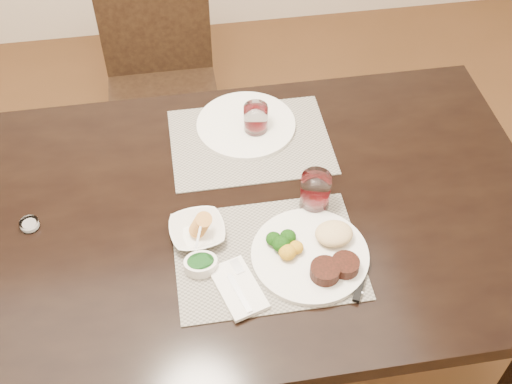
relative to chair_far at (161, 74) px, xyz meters
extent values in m
plane|color=#482E17|center=(0.00, -0.93, -0.50)|extent=(4.50, 4.50, 0.00)
cube|color=black|center=(0.00, -0.93, 0.22)|extent=(2.00, 1.00, 0.05)
cube|color=black|center=(0.92, -0.51, -0.15)|extent=(0.08, 0.08, 0.70)
cube|color=black|center=(0.00, -0.08, -0.07)|extent=(0.42, 0.42, 0.04)
cube|color=black|center=(-0.18, -0.26, -0.30)|extent=(0.04, 0.04, 0.41)
cube|color=black|center=(0.18, -0.26, -0.30)|extent=(0.04, 0.04, 0.41)
cube|color=black|center=(-0.18, 0.10, -0.30)|extent=(0.04, 0.04, 0.41)
cube|color=black|center=(0.18, 0.10, -0.30)|extent=(0.04, 0.04, 0.41)
cube|color=black|center=(0.00, 0.11, 0.17)|extent=(0.42, 0.04, 0.45)
cube|color=gray|center=(0.23, -1.09, 0.25)|extent=(0.46, 0.34, 0.00)
cube|color=gray|center=(0.25, -0.68, 0.25)|extent=(0.46, 0.34, 0.00)
cylinder|color=silver|center=(0.33, -1.12, 0.26)|extent=(0.29, 0.29, 0.01)
cylinder|color=black|center=(0.35, -1.18, 0.28)|extent=(0.07, 0.07, 0.03)
cylinder|color=black|center=(0.40, -1.17, 0.28)|extent=(0.07, 0.07, 0.03)
ellipsoid|color=tan|center=(0.40, -1.08, 0.28)|extent=(0.10, 0.08, 0.04)
ellipsoid|color=#10420C|center=(0.26, -1.09, 0.28)|extent=(0.05, 0.05, 0.04)
ellipsoid|color=#C38B19|center=(0.27, -1.12, 0.28)|extent=(0.04, 0.04, 0.04)
cube|color=silver|center=(0.14, -1.18, 0.26)|extent=(0.13, 0.18, 0.01)
cube|color=silver|center=(0.14, -1.20, 0.26)|extent=(0.05, 0.11, 0.00)
cube|color=silver|center=(0.15, -1.13, 0.26)|extent=(0.03, 0.05, 0.00)
cube|color=silver|center=(0.43, -1.12, 0.25)|extent=(0.07, 0.12, 0.00)
cube|color=black|center=(0.43, -1.23, 0.26)|extent=(0.06, 0.09, 0.01)
imported|color=silver|center=(0.06, -1.01, 0.27)|extent=(0.15, 0.15, 0.03)
cylinder|color=#A76B34|center=(0.06, -1.01, 0.29)|extent=(0.04, 0.05, 0.04)
cylinder|color=silver|center=(0.06, -1.11, 0.27)|extent=(0.08, 0.08, 0.03)
cylinder|color=#0D3B0F|center=(0.06, -1.11, 0.28)|extent=(0.07, 0.07, 0.01)
cube|color=silver|center=(0.06, -1.06, 0.30)|extent=(0.01, 0.05, 0.04)
cylinder|color=silver|center=(0.38, -0.95, 0.30)|extent=(0.08, 0.08, 0.11)
cylinder|color=#320406|center=(0.38, -0.95, 0.26)|extent=(0.07, 0.07, 0.03)
cylinder|color=silver|center=(0.24, -0.62, 0.26)|extent=(0.29, 0.29, 0.01)
cylinder|color=silver|center=(0.27, -0.65, 0.30)|extent=(0.07, 0.07, 0.10)
cylinder|color=#320406|center=(0.27, -0.65, 0.26)|extent=(0.06, 0.06, 0.02)
cylinder|color=silver|center=(-0.36, -0.91, 0.26)|extent=(0.05, 0.05, 0.02)
cylinder|color=white|center=(-0.36, -0.91, 0.25)|extent=(0.04, 0.04, 0.01)
camera|label=1|loc=(0.05, -2.03, 1.54)|focal=45.00mm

